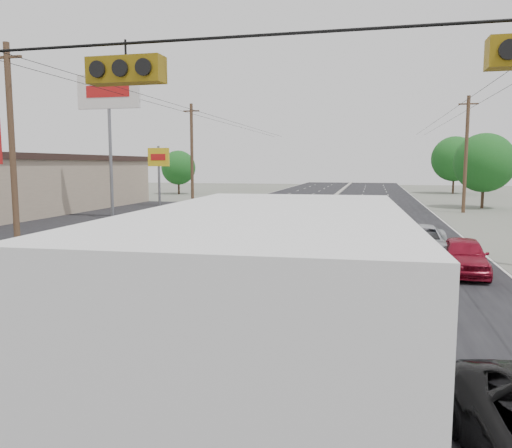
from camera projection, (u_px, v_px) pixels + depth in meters
The scene contains 21 objects.
ground at pixel (48, 440), 7.66m from camera, with size 200.00×200.00×0.00m, color #606356.
road_surface at pixel (305, 222), 36.66m from camera, with size 20.00×160.00×0.02m, color black.
center_median at pixel (305, 220), 36.64m from camera, with size 0.50×160.00×0.20m, color gray.
parking_lot at pixel (60, 223), 35.67m from camera, with size 10.00×42.00×0.02m, color black.
utility_pole_left_b at pixel (12, 146), 24.38m from camera, with size 1.60×0.30×10.00m.
utility_pole_left_c at pixel (192, 155), 48.54m from camera, with size 1.60×0.30×10.00m.
utility_pole_right_c at pixel (466, 154), 42.88m from camera, with size 1.60×0.30×10.00m.
traffic_signals at pixel (119, 67), 6.68m from camera, with size 25.00×0.30×0.54m.
pole_sign_billboard at pixel (109, 101), 36.95m from camera, with size 5.00×0.25×11.00m.
pole_sign_far at pixel (159, 162), 49.42m from camera, with size 2.20×0.25×6.00m.
tree_left_far at pixel (178, 168), 70.19m from camera, with size 4.80×4.80×6.12m.
tree_right_mid at pixel (484, 163), 47.24m from camera, with size 5.60×5.60×7.14m.
tree_right_far at pixel (454, 159), 71.11m from camera, with size 6.40×6.40×8.16m.
box_truck at pixel (281, 355), 6.02m from camera, with size 2.85×7.46×3.74m.
red_sedan at pixel (243, 297), 12.92m from camera, with size 1.66×4.75×1.56m, color #9B0914.
queue_car_a at pixel (306, 261), 18.56m from camera, with size 1.51×3.75×1.28m, color black.
queue_car_b at pixel (319, 301), 12.64m from camera, with size 1.58×4.53×1.49m, color silver.
queue_car_c at pixel (418, 244), 21.40m from camera, with size 2.62×5.68×1.58m, color #B0B1B8.
queue_car_e at pixel (464, 256), 19.10m from camera, with size 1.65×4.10×1.40m, color maroon.
oncoming_near at pixel (163, 246), 21.26m from camera, with size 2.07×5.08×1.47m, color black.
oncoming_far at pixel (265, 223), 29.45m from camera, with size 2.58×5.60×1.56m, color #A5A7AD.
Camera 1 is at (4.76, -6.29, 4.20)m, focal length 35.00 mm.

